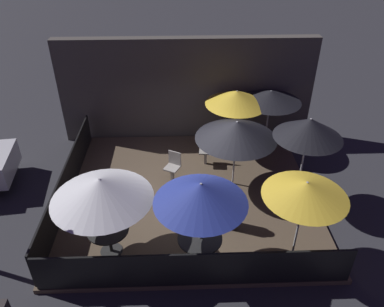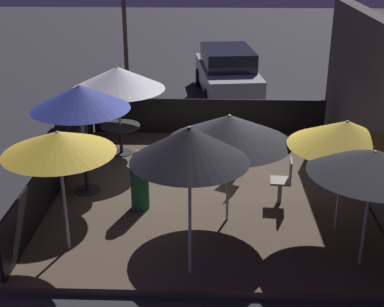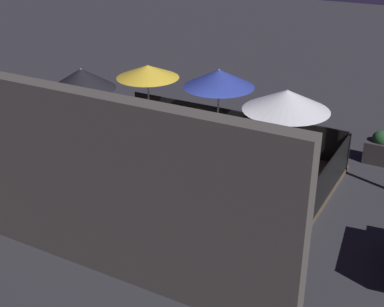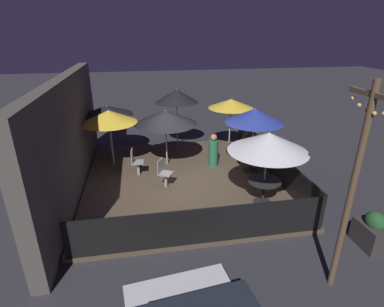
% 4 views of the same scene
% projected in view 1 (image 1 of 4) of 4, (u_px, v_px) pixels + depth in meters
% --- Properties ---
extents(ground_plane, '(60.00, 60.00, 0.00)m').
position_uv_depth(ground_plane, '(190.00, 196.00, 10.80)').
color(ground_plane, '#2D2D33').
extents(patio_deck, '(6.92, 6.36, 0.12)m').
position_uv_depth(patio_deck, '(190.00, 194.00, 10.77)').
color(patio_deck, brown).
rests_on(patio_deck, ground_plane).
extents(building_wall, '(8.52, 0.36, 3.57)m').
position_uv_depth(building_wall, '(187.00, 90.00, 12.67)').
color(building_wall, '#4C4742').
rests_on(building_wall, ground_plane).
extents(fence_front, '(6.72, 0.05, 0.95)m').
position_uv_depth(fence_front, '(195.00, 270.00, 7.86)').
color(fence_front, black).
rests_on(fence_front, patio_deck).
extents(fence_side_left, '(0.05, 6.16, 0.95)m').
position_uv_depth(fence_side_left, '(67.00, 182.00, 10.38)').
color(fence_side_left, black).
rests_on(fence_side_left, patio_deck).
extents(patio_umbrella_0, '(1.96, 1.96, 2.28)m').
position_uv_depth(patio_umbrella_0, '(201.00, 193.00, 7.52)').
color(patio_umbrella_0, '#B2B2B7').
rests_on(patio_umbrella_0, patio_deck).
extents(patio_umbrella_1, '(2.21, 2.21, 2.16)m').
position_uv_depth(patio_umbrella_1, '(101.00, 189.00, 7.87)').
color(patio_umbrella_1, '#B2B2B7').
rests_on(patio_umbrella_1, patio_deck).
extents(patio_umbrella_2, '(2.00, 2.00, 2.00)m').
position_uv_depth(patio_umbrella_2, '(271.00, 96.00, 11.91)').
color(patio_umbrella_2, '#B2B2B7').
rests_on(patio_umbrella_2, patio_deck).
extents(patio_umbrella_3, '(1.82, 1.82, 2.14)m').
position_uv_depth(patio_umbrella_3, '(306.00, 189.00, 7.76)').
color(patio_umbrella_3, '#B2B2B7').
rests_on(patio_umbrella_3, patio_deck).
extents(patio_umbrella_4, '(1.77, 1.77, 2.48)m').
position_uv_depth(patio_umbrella_4, '(309.00, 128.00, 9.39)').
color(patio_umbrella_4, '#B2B2B7').
rests_on(patio_umbrella_4, patio_deck).
extents(patio_umbrella_5, '(2.25, 2.25, 2.08)m').
position_uv_depth(patio_umbrella_5, '(236.00, 130.00, 10.08)').
color(patio_umbrella_5, '#B2B2B7').
rests_on(patio_umbrella_5, patio_deck).
extents(patio_umbrella_6, '(1.98, 1.98, 2.09)m').
position_uv_depth(patio_umbrella_6, '(237.00, 98.00, 11.72)').
color(patio_umbrella_6, '#B2B2B7').
rests_on(patio_umbrella_6, patio_deck).
extents(dining_table_0, '(0.99, 0.99, 0.78)m').
position_uv_depth(dining_table_0, '(200.00, 243.00, 8.30)').
color(dining_table_0, black).
rests_on(dining_table_0, patio_deck).
extents(dining_table_1, '(0.95, 0.95, 0.72)m').
position_uv_depth(dining_table_1, '(109.00, 234.00, 8.59)').
color(dining_table_1, black).
rests_on(dining_table_1, patio_deck).
extents(patio_chair_0, '(0.44, 0.44, 0.94)m').
position_uv_depth(patio_chair_0, '(206.00, 149.00, 11.73)').
color(patio_chair_0, gray).
rests_on(patio_chair_0, patio_deck).
extents(patio_chair_1, '(0.54, 0.54, 0.93)m').
position_uv_depth(patio_chair_1, '(173.00, 166.00, 10.97)').
color(patio_chair_1, gray).
rests_on(patio_chair_1, patio_deck).
extents(patron_0, '(0.38, 0.38, 1.22)m').
position_uv_depth(patron_0, '(225.00, 208.00, 9.36)').
color(patron_0, '#236642').
rests_on(patron_0, patio_deck).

